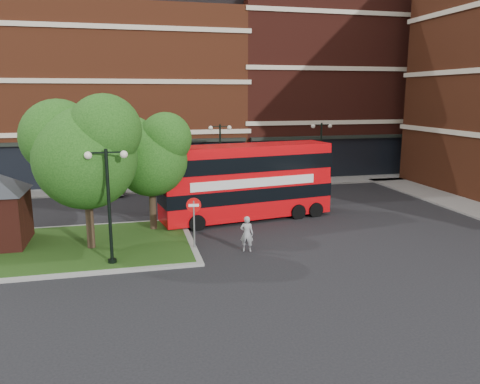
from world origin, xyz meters
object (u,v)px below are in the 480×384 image
object	(u,v)px
woman	(247,234)
car_silver	(99,188)
car_white	(250,182)
bus	(247,177)

from	to	relation	value
woman	car_silver	distance (m)	15.63
woman	car_white	distance (m)	14.33
car_silver	car_white	distance (m)	11.11
car_silver	bus	bearing A→B (deg)	-128.96
bus	car_silver	world-z (taller)	bus
bus	car_silver	size ratio (longest dim) A/B	2.76
bus	car_white	xyz separation A→B (m)	(2.39, 8.23, -1.89)
bus	woman	bearing A→B (deg)	-113.65
bus	car_white	bearing A→B (deg)	64.38
car_white	car_silver	bearing A→B (deg)	90.23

